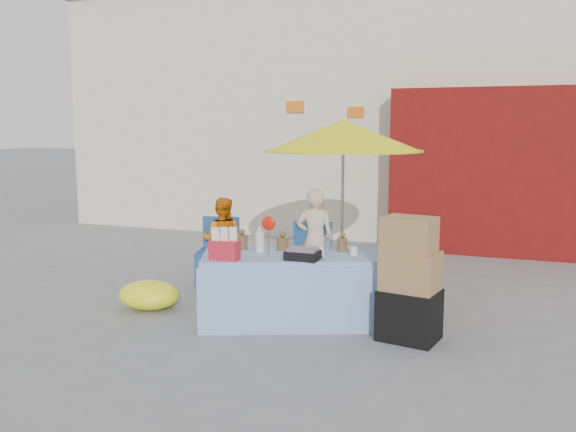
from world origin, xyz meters
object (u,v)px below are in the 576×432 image
at_px(vendor_beige, 315,240).
at_px(box_stack, 410,284).
at_px(market_table, 291,287).
at_px(vendor_orange, 222,240).
at_px(umbrella, 343,136).
at_px(chair_left, 218,265).
at_px(chair_right, 311,273).

xyz_separation_m(vendor_beige, box_stack, (1.36, -1.35, -0.09)).
bearing_deg(market_table, vendor_orange, 117.63).
distance_m(market_table, umbrella, 2.04).
relative_size(vendor_beige, umbrella, 0.61).
height_order(chair_left, umbrella, umbrella).
height_order(chair_right, box_stack, box_stack).
bearing_deg(box_stack, vendor_orange, 152.64).
relative_size(chair_left, chair_right, 1.00).
distance_m(market_table, box_stack, 1.25).
height_order(umbrella, box_stack, umbrella).
relative_size(chair_left, vendor_orange, 0.77).
relative_size(market_table, vendor_beige, 1.62).
bearing_deg(vendor_beige, vendor_orange, -12.51).
bearing_deg(chair_left, umbrella, -2.13).
height_order(chair_right, umbrella, umbrella).
relative_size(market_table, chair_right, 2.41).
bearing_deg(umbrella, vendor_orange, -174.47).
height_order(chair_right, vendor_beige, vendor_beige).
height_order(vendor_beige, umbrella, umbrella).
xyz_separation_m(chair_left, vendor_beige, (1.25, 0.13, 0.38)).
xyz_separation_m(market_table, vendor_orange, (-1.37, 1.20, 0.19)).
distance_m(market_table, chair_left, 1.75).
xyz_separation_m(chair_left, chair_right, (1.25, 0.00, 0.00)).
bearing_deg(vendor_orange, box_stack, 140.13).
relative_size(umbrella, box_stack, 1.77).
relative_size(market_table, umbrella, 0.98).
bearing_deg(umbrella, chair_right, -136.83).
bearing_deg(vendor_orange, chair_left, 76.04).
bearing_deg(box_stack, market_table, 173.20).
distance_m(market_table, vendor_orange, 1.83).
distance_m(chair_left, umbrella, 2.27).
distance_m(market_table, chair_right, 1.08).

